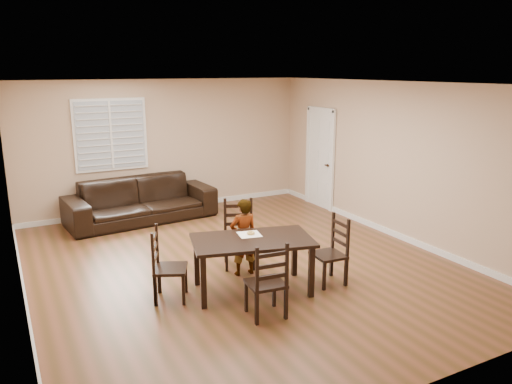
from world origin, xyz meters
The scene contains 11 objects.
ground centered at (0.00, 0.00, 0.00)m, with size 7.00×7.00×0.00m, color brown.
room centered at (0.04, 0.18, 1.81)m, with size 6.04×7.04×2.72m.
dining_table centered at (-0.26, -0.90, 0.64)m, with size 1.73×1.24×0.73m.
chair_near centered at (0.01, 0.06, 0.46)m, with size 0.58×0.56×1.01m.
chair_far centered at (-0.45, -1.71, 0.43)m, with size 0.47×0.44×0.96m.
chair_left centered at (-1.40, -0.59, 0.44)m, with size 0.55×0.56×0.96m.
chair_right centered at (0.90, -1.18, 0.43)m, with size 0.43×0.45×0.95m.
child centered at (-0.12, -0.35, 0.56)m, with size 0.41×0.27×1.13m, color gray.
napkin centered at (-0.21, -0.73, 0.73)m, with size 0.29×0.29×0.00m, color white.
donut centered at (-0.20, -0.74, 0.76)m, with size 0.11×0.11×0.04m.
sofa centered at (-0.72, 2.93, 0.41)m, with size 2.82×1.10×0.82m, color black.
Camera 1 is at (-3.10, -6.41, 2.90)m, focal length 35.00 mm.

